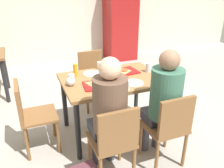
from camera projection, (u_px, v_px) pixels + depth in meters
The scene contains 23 objects.
ground_plane at pixel (112, 131), 3.15m from camera, with size 10.00×10.00×0.02m, color #9E998E.
back_wall at pixel (59, 1), 5.28m from camera, with size 10.00×0.10×2.80m, color beige.
main_table at pixel (112, 86), 2.88m from camera, with size 1.19×0.83×0.76m.
chair_near_left at pixel (114, 140), 2.17m from camera, with size 0.40×0.40×0.86m.
chair_near_right at pixel (169, 126), 2.37m from camera, with size 0.40×0.40×0.86m.
chair_far_side at pixel (93, 75), 3.61m from camera, with size 0.40×0.40×0.86m.
chair_left_end at pixel (30, 112), 2.61m from camera, with size 0.40×0.40×0.86m.
person_in_red at pixel (109, 109), 2.18m from camera, with size 0.32×0.42×1.27m.
person_in_brown_jacket at pixel (163, 98), 2.39m from camera, with size 0.32×0.42×1.27m.
tray_red_near at pixel (100, 85), 2.64m from camera, with size 0.36×0.26×0.02m, color #B21414.
tray_red_far at pixel (123, 72), 3.01m from camera, with size 0.36×0.26×0.02m, color #B21414.
paper_plate_center at pixel (92, 74), 2.96m from camera, with size 0.22×0.22×0.01m, color white.
paper_plate_near_edge at pixel (134, 83), 2.70m from camera, with size 0.22×0.22×0.01m, color white.
pizza_slice_a at pixel (97, 83), 2.64m from camera, with size 0.28×0.26×0.02m.
pizza_slice_b at pixel (124, 70), 3.02m from camera, with size 0.19×0.21×0.02m.
plastic_cup_a at pixel (100, 66), 3.10m from camera, with size 0.07×0.07×0.10m, color white.
plastic_cup_b at pixel (127, 85), 2.53m from camera, with size 0.07×0.07×0.10m, color white.
plastic_cup_c at pixel (72, 78), 2.70m from camera, with size 0.07×0.07×0.10m, color white.
plastic_cup_d at pixel (113, 66), 3.08m from camera, with size 0.07×0.07×0.10m, color white.
soda_can at pixel (148, 68), 3.00m from camera, with size 0.07×0.07×0.12m, color #B7BCC6.
condiment_bottle at pixel (76, 70), 2.86m from camera, with size 0.06×0.06×0.16m, color orange.
foil_bundle at pixel (71, 81), 2.62m from camera, with size 0.10×0.10×0.10m, color silver.
drink_fridge at pixel (120, 20), 5.63m from camera, with size 0.70×0.60×1.90m, color maroon.
Camera 1 is at (-0.98, -2.42, 1.87)m, focal length 37.66 mm.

